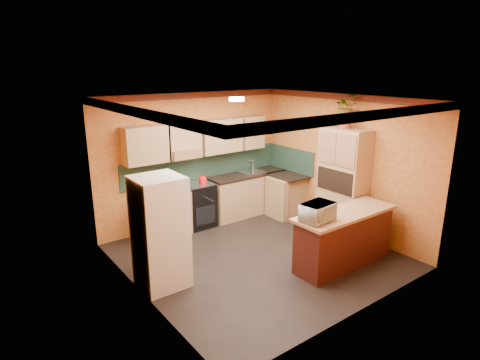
# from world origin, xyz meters

# --- Properties ---
(room_shell) EXTENTS (4.24, 4.24, 2.72)m
(room_shell) POSITION_xyz_m (0.02, 0.28, 2.09)
(room_shell) COLOR black
(room_shell) RESTS_ON ground
(base_cabinets_back) EXTENTS (3.65, 0.60, 0.88)m
(base_cabinets_back) POSITION_xyz_m (0.51, 1.80, 0.44)
(base_cabinets_back) COLOR tan
(base_cabinets_back) RESTS_ON ground
(countertop_back) EXTENTS (3.65, 0.62, 0.04)m
(countertop_back) POSITION_xyz_m (0.51, 1.80, 0.90)
(countertop_back) COLOR black
(countertop_back) RESTS_ON base_cabinets_back
(stove) EXTENTS (0.58, 0.58, 0.91)m
(stove) POSITION_xyz_m (-0.11, 1.80, 0.46)
(stove) COLOR black
(stove) RESTS_ON ground
(kettle) EXTENTS (0.21, 0.21, 0.18)m
(kettle) POSITION_xyz_m (-0.01, 1.75, 1.00)
(kettle) COLOR red
(kettle) RESTS_ON stove
(sink) EXTENTS (0.48, 0.40, 0.03)m
(sink) POSITION_xyz_m (1.29, 1.80, 0.94)
(sink) COLOR silver
(sink) RESTS_ON countertop_back
(base_cabinets_right) EXTENTS (0.60, 0.80, 0.88)m
(base_cabinets_right) POSITION_xyz_m (1.80, 1.16, 0.44)
(base_cabinets_right) COLOR tan
(base_cabinets_right) RESTS_ON ground
(countertop_right) EXTENTS (0.62, 0.80, 0.04)m
(countertop_right) POSITION_xyz_m (1.80, 1.16, 0.90)
(countertop_right) COLOR black
(countertop_right) RESTS_ON base_cabinets_right
(fridge) EXTENTS (0.68, 0.66, 1.70)m
(fridge) POSITION_xyz_m (-1.75, 0.12, 0.85)
(fridge) COLOR white
(fridge) RESTS_ON ground
(pantry) EXTENTS (0.48, 0.90, 2.10)m
(pantry) POSITION_xyz_m (1.85, -0.27, 1.05)
(pantry) COLOR tan
(pantry) RESTS_ON ground
(fern_pot) EXTENTS (0.22, 0.22, 0.16)m
(fern_pot) POSITION_xyz_m (1.85, -0.22, 2.18)
(fern_pot) COLOR #973624
(fern_pot) RESTS_ON pantry
(fern) EXTENTS (0.50, 0.46, 0.46)m
(fern) POSITION_xyz_m (1.85, -0.22, 2.49)
(fern) COLOR tan
(fern) RESTS_ON fern_pot
(breakfast_bar) EXTENTS (1.80, 0.55, 0.88)m
(breakfast_bar) POSITION_xyz_m (0.96, -1.08, 0.44)
(breakfast_bar) COLOR #4D1311
(breakfast_bar) RESTS_ON ground
(bar_top) EXTENTS (1.90, 0.65, 0.05)m
(bar_top) POSITION_xyz_m (0.96, -1.08, 0.91)
(bar_top) COLOR tan
(bar_top) RESTS_ON breakfast_bar
(microwave) EXTENTS (0.55, 0.41, 0.29)m
(microwave) POSITION_xyz_m (0.29, -1.08, 1.07)
(microwave) COLOR white
(microwave) RESTS_ON bar_top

